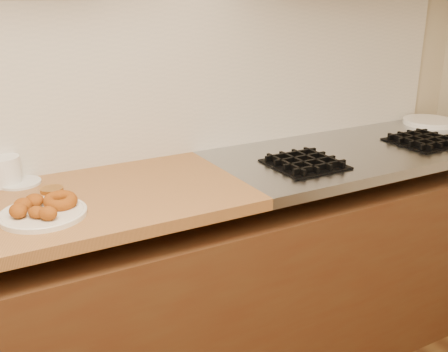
{
  "coord_description": "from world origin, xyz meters",
  "views": [
    {
      "loc": [
        -0.39,
        0.09,
        1.52
      ],
      "look_at": [
        0.43,
        1.57,
        0.93
      ],
      "focal_mm": 42.0,
      "sensor_mm": 36.0,
      "label": 1
    }
  ],
  "objects_px": {
    "plastic_tub": "(3,171)",
    "plate_stack": "(429,122)",
    "ring_donut": "(60,201)",
    "donut_plate": "(43,214)"
  },
  "relations": [
    {
      "from": "donut_plate",
      "to": "ring_donut",
      "type": "bearing_deg",
      "value": 18.4
    },
    {
      "from": "ring_donut",
      "to": "plate_stack",
      "type": "xyz_separation_m",
      "value": [
        1.87,
        0.23,
        -0.02
      ]
    },
    {
      "from": "donut_plate",
      "to": "plate_stack",
      "type": "bearing_deg",
      "value": 7.3
    },
    {
      "from": "ring_donut",
      "to": "plate_stack",
      "type": "distance_m",
      "value": 1.88
    },
    {
      "from": "ring_donut",
      "to": "plastic_tub",
      "type": "bearing_deg",
      "value": 109.93
    },
    {
      "from": "plastic_tub",
      "to": "plate_stack",
      "type": "relative_size",
      "value": 0.47
    },
    {
      "from": "donut_plate",
      "to": "plate_stack",
      "type": "xyz_separation_m",
      "value": [
        1.92,
        0.25,
        0.01
      ]
    },
    {
      "from": "plastic_tub",
      "to": "plate_stack",
      "type": "bearing_deg",
      "value": -2.85
    },
    {
      "from": "ring_donut",
      "to": "plastic_tub",
      "type": "relative_size",
      "value": 0.86
    },
    {
      "from": "donut_plate",
      "to": "plate_stack",
      "type": "distance_m",
      "value": 1.94
    }
  ]
}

